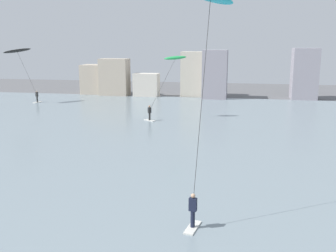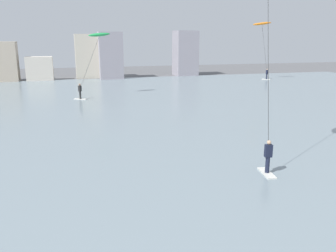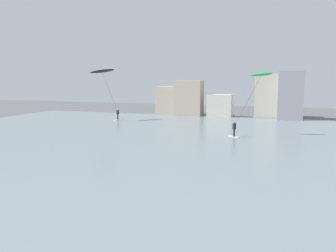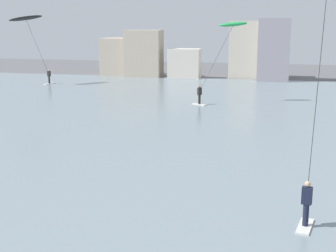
{
  "view_description": "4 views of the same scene",
  "coord_description": "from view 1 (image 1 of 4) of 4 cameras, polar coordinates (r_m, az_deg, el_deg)",
  "views": [
    {
      "loc": [
        5.17,
        -2.68,
        8.26
      ],
      "look_at": [
        1.48,
        16.17,
        4.15
      ],
      "focal_mm": 41.55,
      "sensor_mm": 36.0,
      "label": 1
    },
    {
      "loc": [
        -5.59,
        -0.36,
        6.37
      ],
      "look_at": [
        -1.18,
        15.32,
        2.26
      ],
      "focal_mm": 37.41,
      "sensor_mm": 36.0,
      "label": 2
    },
    {
      "loc": [
        0.98,
        -0.86,
        6.41
      ],
      "look_at": [
        -2.87,
        10.34,
        4.79
      ],
      "focal_mm": 38.54,
      "sensor_mm": 36.0,
      "label": 3
    },
    {
      "loc": [
        2.24,
        -2.95,
        7.01
      ],
      "look_at": [
        -1.45,
        12.49,
        3.59
      ],
      "focal_mm": 52.49,
      "sensor_mm": 36.0,
      "label": 4
    }
  ],
  "objects": [
    {
      "name": "far_shore_buildings",
      "position": [
        60.73,
        3.49,
        7.31
      ],
      "size": [
        36.61,
        5.55,
        7.54
      ],
      "color": "#B7A893",
      "rests_on": "ground"
    },
    {
      "name": "kitesurfer_cyan",
      "position": [
        17.71,
        5.84,
        13.69
      ],
      "size": [
        2.41,
        3.63,
        10.6
      ],
      "color": "silver",
      "rests_on": "water_bay"
    },
    {
      "name": "kitesurfer_black",
      "position": [
        56.85,
        -21.06,
        9.81
      ],
      "size": [
        3.77,
        3.83,
        7.68
      ],
      "color": "silver",
      "rests_on": "water_bay"
    },
    {
      "name": "kitesurfer_green",
      "position": [
        42.16,
        0.47,
        8.71
      ],
      "size": [
        4.39,
        3.13,
        6.89
      ],
      "color": "silver",
      "rests_on": "water_bay"
    },
    {
      "name": "water_bay",
      "position": [
        34.39,
        2.1,
        -1.74
      ],
      "size": [
        84.0,
        52.0,
        0.1
      ],
      "primitive_type": "cube",
      "color": "gray",
      "rests_on": "ground"
    }
  ]
}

